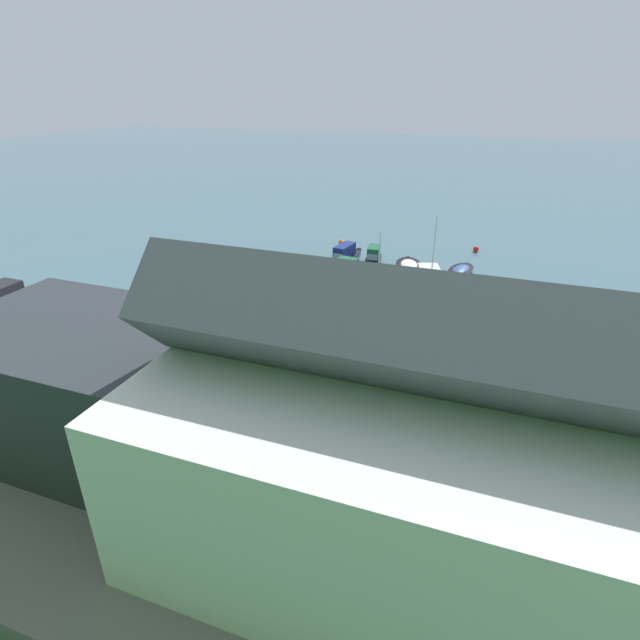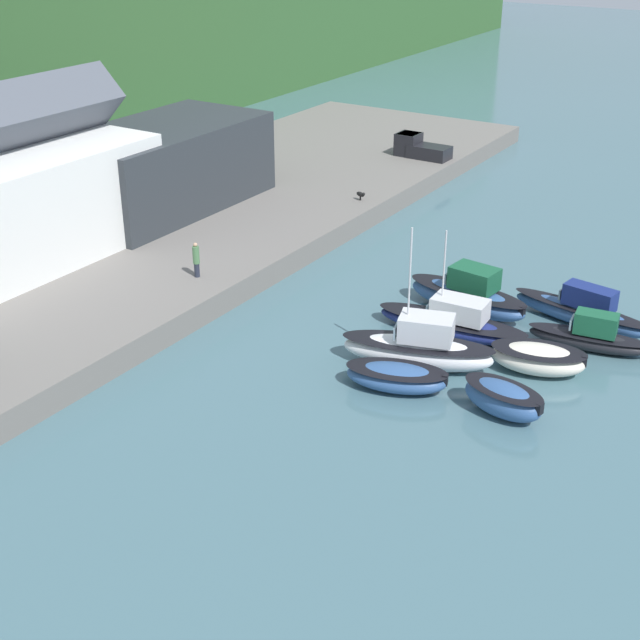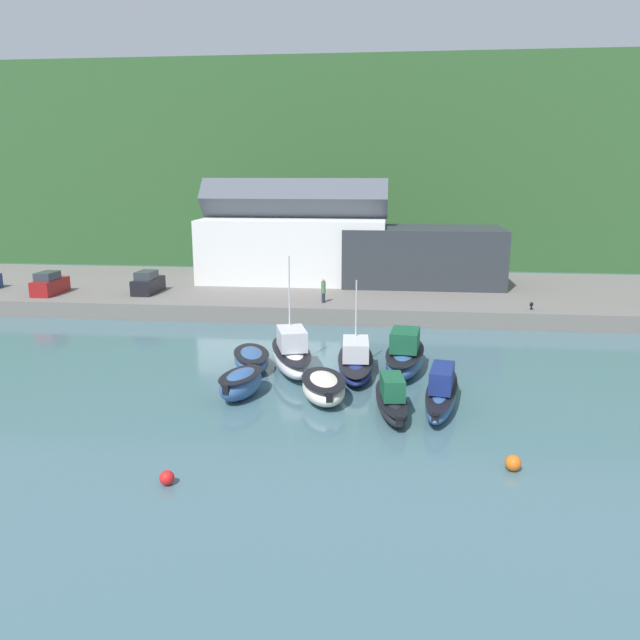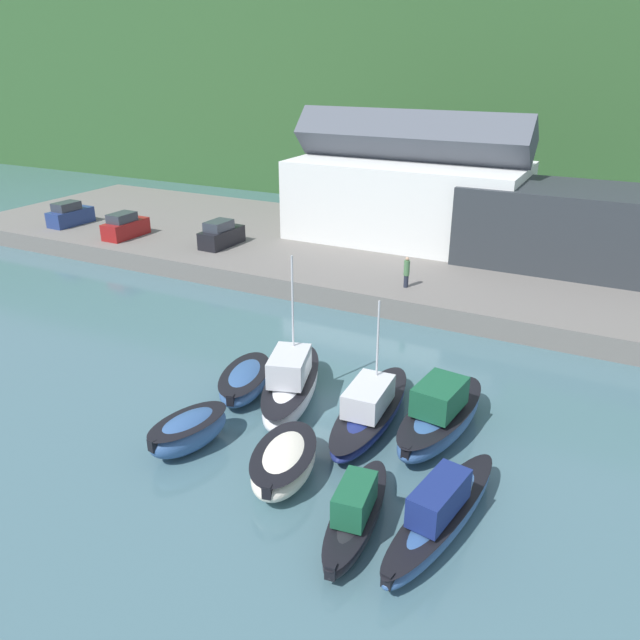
% 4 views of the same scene
% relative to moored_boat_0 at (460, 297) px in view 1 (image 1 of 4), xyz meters
% --- Properties ---
extents(ground_plane, '(320.00, 320.00, 0.00)m').
position_rel_moored_boat_0_xyz_m(ground_plane, '(3.91, 1.08, -0.69)').
color(ground_plane, '#476B75').
extents(quay_promenade, '(90.18, 21.60, 1.46)m').
position_rel_moored_boat_0_xyz_m(quay_promenade, '(3.91, 23.26, 0.04)').
color(quay_promenade, slate).
rests_on(quay_promenade, ground_plane).
extents(harbor_clubhouse, '(19.54, 10.00, 10.67)m').
position_rel_moored_boat_0_xyz_m(harbor_clubhouse, '(-1.15, 26.84, 4.67)').
color(harbor_clubhouse, white).
rests_on(harbor_clubhouse, quay_promenade).
extents(yacht_club_building, '(15.92, 8.22, 5.82)m').
position_rel_moored_boat_0_xyz_m(yacht_club_building, '(12.27, 25.39, 3.68)').
color(yacht_club_building, '#2D3338').
rests_on(yacht_club_building, quay_promenade).
extents(moored_boat_0, '(3.67, 5.51, 1.29)m').
position_rel_moored_boat_0_xyz_m(moored_boat_0, '(0.00, 0.00, 0.00)').
color(moored_boat_0, '#33568E').
rests_on(moored_boat_0, ground_plane).
extents(moored_boat_1, '(4.56, 8.22, 7.50)m').
position_rel_moored_boat_0_xyz_m(moored_boat_1, '(2.66, 0.15, 0.39)').
color(moored_boat_1, white).
rests_on(moored_boat_1, ground_plane).
extents(moored_boat_2, '(2.78, 8.74, 5.98)m').
position_rel_moored_boat_0_xyz_m(moored_boat_2, '(6.89, 0.17, 0.12)').
color(moored_boat_2, navy).
rests_on(moored_boat_2, ground_plane).
extents(moored_boat_3, '(3.28, 7.75, 2.86)m').
position_rel_moored_boat_0_xyz_m(moored_boat_3, '(10.09, 0.70, 0.37)').
color(moored_boat_3, '#33568E').
rests_on(moored_boat_3, ground_plane).
extents(moored_boat_4, '(2.84, 4.42, 1.62)m').
position_rel_moored_boat_0_xyz_m(moored_boat_4, '(0.55, -5.26, 0.17)').
color(moored_boat_4, '#33568E').
rests_on(moored_boat_4, ground_plane).
extents(moored_boat_5, '(3.56, 5.24, 1.47)m').
position_rel_moored_boat_0_xyz_m(moored_boat_5, '(5.36, -5.23, 0.09)').
color(moored_boat_5, white).
rests_on(moored_boat_5, ground_plane).
extents(moored_boat_6, '(2.39, 6.48, 2.15)m').
position_rel_moored_boat_0_xyz_m(moored_boat_6, '(9.22, -6.67, 0.08)').
color(moored_boat_6, black).
rests_on(moored_boat_6, ground_plane).
extents(moored_boat_7, '(2.94, 8.43, 2.38)m').
position_rel_moored_boat_0_xyz_m(moored_boat_7, '(12.01, -5.40, 0.17)').
color(moored_boat_7, '#33568E').
rests_on(moored_boat_7, ground_plane).
extents(person_on_quay, '(0.40, 0.40, 2.14)m').
position_rel_moored_boat_0_xyz_m(person_on_quay, '(3.20, 15.06, 1.87)').
color(person_on_quay, '#232838').
rests_on(person_on_quay, quay_promenade).
extents(dog_on_quay, '(0.54, 0.88, 0.68)m').
position_rel_moored_boat_0_xyz_m(dog_on_quay, '(20.90, 14.08, 1.23)').
color(dog_on_quay, black).
rests_on(dog_on_quay, quay_promenade).
extents(mooring_buoy_0, '(0.72, 0.72, 0.72)m').
position_rel_moored_boat_0_xyz_m(mooring_buoy_0, '(14.55, -12.89, -0.33)').
color(mooring_buoy_0, orange).
rests_on(mooring_buoy_0, ground_plane).
extents(mooring_buoy_1, '(0.63, 0.63, 0.63)m').
position_rel_moored_boat_0_xyz_m(mooring_buoy_1, '(-0.12, -15.81, -0.37)').
color(mooring_buoy_1, red).
rests_on(mooring_buoy_1, ground_plane).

